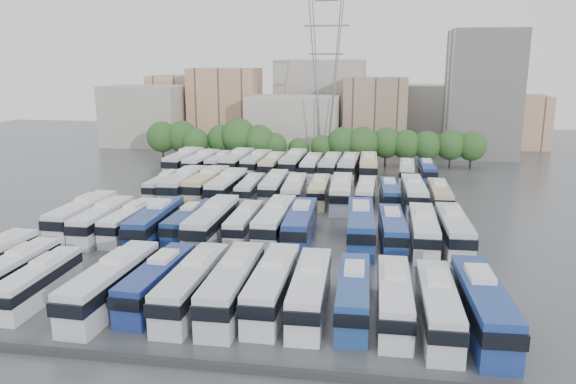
% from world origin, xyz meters
% --- Properties ---
extents(ground, '(220.00, 220.00, 0.00)m').
position_xyz_m(ground, '(0.00, 0.00, 0.00)').
color(ground, '#424447').
rests_on(ground, ground).
extents(parapet, '(56.00, 0.50, 0.50)m').
position_xyz_m(parapet, '(0.00, -33.00, 0.25)').
color(parapet, '#2D2D30').
rests_on(parapet, ground).
extents(tree_line, '(66.26, 7.77, 8.83)m').
position_xyz_m(tree_line, '(-1.83, 42.13, 4.52)').
color(tree_line, black).
rests_on(tree_line, ground).
extents(city_buildings, '(102.00, 35.00, 20.00)m').
position_xyz_m(city_buildings, '(-7.46, 71.86, 7.87)').
color(city_buildings, '#9E998E').
rests_on(city_buildings, ground).
extents(apartment_tower, '(14.00, 14.00, 26.00)m').
position_xyz_m(apartment_tower, '(34.00, 58.00, 13.00)').
color(apartment_tower, silver).
rests_on(apartment_tower, ground).
extents(electricity_pylon, '(9.00, 6.91, 33.83)m').
position_xyz_m(electricity_pylon, '(2.00, 50.00, 18.66)').
color(electricity_pylon, slate).
rests_on(electricity_pylon, ground).
extents(bus_r0_s1, '(2.47, 11.16, 3.50)m').
position_xyz_m(bus_r0_s1, '(-18.30, -22.92, 1.72)').
color(bus_r0_s1, silver).
rests_on(bus_r0_s1, ground).
extents(bus_r0_s2, '(2.50, 10.82, 3.38)m').
position_xyz_m(bus_r0_s2, '(-14.86, -24.69, 1.66)').
color(bus_r0_s2, silver).
rests_on(bus_r0_s2, ground).
extents(bus_r0_s4, '(3.35, 13.08, 4.07)m').
position_xyz_m(bus_r0_s4, '(-8.20, -24.82, 2.00)').
color(bus_r0_s4, silver).
rests_on(bus_r0_s4, ground).
extents(bus_r0_s5, '(3.06, 11.88, 3.70)m').
position_xyz_m(bus_r0_s5, '(-4.82, -23.29, 1.82)').
color(bus_r0_s5, navy).
rests_on(bus_r0_s5, ground).
extents(bus_r0_s6, '(2.94, 12.63, 3.95)m').
position_xyz_m(bus_r0_s6, '(-1.55, -23.88, 1.94)').
color(bus_r0_s6, silver).
rests_on(bus_r0_s6, ground).
extents(bus_r0_s7, '(2.98, 13.05, 4.09)m').
position_xyz_m(bus_r0_s7, '(1.77, -23.63, 2.01)').
color(bus_r0_s7, silver).
rests_on(bus_r0_s7, ground).
extents(bus_r0_s8, '(2.78, 12.63, 3.96)m').
position_xyz_m(bus_r0_s8, '(4.97, -22.97, 1.94)').
color(bus_r0_s8, silver).
rests_on(bus_r0_s8, ground).
extents(bus_r0_s9, '(2.96, 12.32, 3.85)m').
position_xyz_m(bus_r0_s9, '(8.13, -23.34, 1.89)').
color(bus_r0_s9, silver).
rests_on(bus_r0_s9, ground).
extents(bus_r0_s10, '(2.77, 11.68, 3.65)m').
position_xyz_m(bus_r0_s10, '(11.59, -23.27, 1.79)').
color(bus_r0_s10, navy).
rests_on(bus_r0_s10, ground).
extents(bus_r0_s11, '(2.70, 11.85, 3.71)m').
position_xyz_m(bus_r0_s11, '(14.79, -23.67, 1.82)').
color(bus_r0_s11, silver).
rests_on(bus_r0_s11, ground).
extents(bus_r0_s12, '(2.76, 12.13, 3.80)m').
position_xyz_m(bus_r0_s12, '(18.01, -24.67, 1.87)').
color(bus_r0_s12, silver).
rests_on(bus_r0_s12, ground).
extents(bus_r0_s13, '(3.40, 13.35, 4.16)m').
position_xyz_m(bus_r0_s13, '(21.28, -24.41, 2.04)').
color(bus_r0_s13, navy).
rests_on(bus_r0_s13, ground).
extents(bus_r1_s0, '(2.92, 12.83, 4.02)m').
position_xyz_m(bus_r1_s0, '(-21.32, -5.73, 1.97)').
color(bus_r1_s0, silver).
rests_on(bus_r1_s0, ground).
extents(bus_r1_s1, '(2.78, 12.10, 3.79)m').
position_xyz_m(bus_r1_s1, '(-18.16, -6.96, 1.86)').
color(bus_r1_s1, silver).
rests_on(bus_r1_s1, ground).
extents(bus_r1_s2, '(2.82, 11.42, 3.56)m').
position_xyz_m(bus_r1_s2, '(-15.02, -6.46, 1.75)').
color(bus_r1_s2, silver).
rests_on(bus_r1_s2, ground).
extents(bus_r1_s3, '(3.06, 12.80, 4.00)m').
position_xyz_m(bus_r1_s3, '(-11.59, -7.24, 1.96)').
color(bus_r1_s3, navy).
rests_on(bus_r1_s3, ground).
extents(bus_r1_s4, '(2.54, 11.15, 3.49)m').
position_xyz_m(bus_r1_s4, '(-8.31, -5.86, 1.71)').
color(bus_r1_s4, navy).
rests_on(bus_r1_s4, ground).
extents(bus_r1_s5, '(3.02, 13.48, 4.22)m').
position_xyz_m(bus_r1_s5, '(-5.09, -6.55, 2.07)').
color(bus_r1_s5, silver).
rests_on(bus_r1_s5, ground).
extents(bus_r1_s6, '(2.53, 11.14, 3.49)m').
position_xyz_m(bus_r1_s6, '(-1.76, -5.05, 1.71)').
color(bus_r1_s6, silver).
rests_on(bus_r1_s6, ground).
extents(bus_r1_s7, '(3.00, 13.16, 4.12)m').
position_xyz_m(bus_r1_s7, '(1.80, -4.93, 2.02)').
color(bus_r1_s7, white).
rests_on(bus_r1_s7, ground).
extents(bus_r1_s8, '(3.11, 12.80, 3.99)m').
position_xyz_m(bus_r1_s8, '(4.76, -5.23, 1.96)').
color(bus_r1_s8, navy).
rests_on(bus_r1_s8, ground).
extents(bus_r1_s10, '(3.50, 13.51, 4.20)m').
position_xyz_m(bus_r1_s10, '(11.48, -5.07, 2.06)').
color(bus_r1_s10, navy).
rests_on(bus_r1_s10, ground).
extents(bus_r1_s11, '(3.18, 11.92, 3.70)m').
position_xyz_m(bus_r1_s11, '(14.95, -5.24, 1.82)').
color(bus_r1_s11, navy).
rests_on(bus_r1_s11, ground).
extents(bus_r1_s12, '(2.83, 12.58, 3.94)m').
position_xyz_m(bus_r1_s12, '(18.26, -5.39, 1.94)').
color(bus_r1_s12, silver).
rests_on(bus_r1_s12, ground).
extents(bus_r1_s13, '(3.06, 12.80, 4.00)m').
position_xyz_m(bus_r1_s13, '(21.48, -4.97, 1.96)').
color(bus_r1_s13, silver).
rests_on(bus_r1_s13, ground).
extents(bus_r2_s1, '(2.59, 11.44, 3.58)m').
position_xyz_m(bus_r2_s1, '(-18.03, 12.12, 1.76)').
color(bus_r2_s1, silver).
rests_on(bus_r2_s1, ground).
extents(bus_r2_s2, '(3.00, 13.68, 4.29)m').
position_xyz_m(bus_r2_s2, '(-14.86, 11.60, 2.11)').
color(bus_r2_s2, silver).
rests_on(bus_r2_s2, ground).
extents(bus_r2_s3, '(3.46, 13.58, 4.23)m').
position_xyz_m(bus_r2_s3, '(-11.62, 12.47, 2.08)').
color(bus_r2_s3, beige).
rests_on(bus_r2_s3, ground).
extents(bus_r2_s4, '(3.12, 13.17, 4.11)m').
position_xyz_m(bus_r2_s4, '(-8.35, 11.58, 2.02)').
color(bus_r2_s4, silver).
rests_on(bus_r2_s4, ground).
extents(bus_r2_s5, '(2.53, 11.00, 3.44)m').
position_xyz_m(bus_r2_s5, '(-5.05, 12.20, 1.69)').
color(bus_r2_s5, silver).
rests_on(bus_r2_s5, ground).
extents(bus_r2_s6, '(2.98, 12.31, 3.84)m').
position_xyz_m(bus_r2_s6, '(-1.71, 13.12, 1.89)').
color(bus_r2_s6, silver).
rests_on(bus_r2_s6, ground).
extents(bus_r2_s7, '(3.26, 12.20, 3.79)m').
position_xyz_m(bus_r2_s7, '(1.59, 11.20, 1.86)').
color(bus_r2_s7, silver).
rests_on(bus_r2_s7, ground).
extents(bus_r2_s8, '(2.70, 11.33, 3.54)m').
position_xyz_m(bus_r2_s8, '(4.99, 12.50, 1.74)').
color(bus_r2_s8, beige).
rests_on(bus_r2_s8, ground).
extents(bus_r2_s9, '(3.21, 12.95, 4.04)m').
position_xyz_m(bus_r2_s9, '(8.22, 11.08, 1.98)').
color(bus_r2_s9, silver).
rests_on(bus_r2_s9, ground).
extents(bus_r2_s10, '(2.63, 11.20, 3.50)m').
position_xyz_m(bus_r2_s10, '(11.61, 12.24, 1.72)').
color(bus_r2_s10, silver).
rests_on(bus_r2_s10, ground).
extents(bus_r2_s11, '(2.91, 11.09, 3.45)m').
position_xyz_m(bus_r2_s11, '(14.89, 12.47, 1.69)').
color(bus_r2_s11, navy).
rests_on(bus_r2_s11, ground).
extents(bus_r2_s12, '(3.24, 12.87, 4.01)m').
position_xyz_m(bus_r2_s12, '(18.15, 11.77, 1.97)').
color(bus_r2_s12, silver).
rests_on(bus_r2_s12, ground).
extents(bus_r2_s13, '(2.58, 11.72, 3.67)m').
position_xyz_m(bus_r2_s13, '(21.58, 11.35, 1.80)').
color(bus_r2_s13, tan).
rests_on(bus_r2_s13, ground).
extents(bus_r3_s0, '(3.40, 13.66, 4.26)m').
position_xyz_m(bus_r3_s0, '(-21.41, 30.14, 2.09)').
color(bus_r3_s0, silver).
rests_on(bus_r3_s0, ground).
extents(bus_r3_s1, '(3.40, 12.86, 4.00)m').
position_xyz_m(bus_r3_s1, '(-18.03, 29.98, 1.96)').
color(bus_r3_s1, white).
rests_on(bus_r3_s1, ground).
extents(bus_r3_s2, '(3.07, 11.94, 3.71)m').
position_xyz_m(bus_r3_s2, '(-14.73, 31.04, 1.82)').
color(bus_r3_s2, silver).
rests_on(bus_r3_s2, ground).
extents(bus_r3_s3, '(3.45, 13.73, 4.28)m').
position_xyz_m(bus_r3_s3, '(-11.68, 30.71, 2.10)').
color(bus_r3_s3, silver).
rests_on(bus_r3_s3, ground).
extents(bus_r3_s4, '(3.27, 12.85, 4.00)m').
position_xyz_m(bus_r3_s4, '(-8.25, 31.14, 1.96)').
color(bus_r3_s4, silver).
rests_on(bus_r3_s4, ground).
extents(bus_r3_s5, '(2.85, 12.50, 3.91)m').
position_xyz_m(bus_r3_s5, '(-5.09, 29.64, 1.92)').
color(bus_r3_s5, beige).
rests_on(bus_r3_s5, ground).
extents(bus_r3_s6, '(3.23, 13.67, 4.27)m').
position_xyz_m(bus_r3_s6, '(-1.61, 31.25, 2.10)').
color(bus_r3_s6, silver).
rests_on(bus_r3_s6, ground).
extents(bus_r3_s7, '(2.72, 12.26, 3.84)m').
position_xyz_m(bus_r3_s7, '(1.71, 30.08, 1.89)').
color(bus_r3_s7, white).
rests_on(bus_r3_s7, ground).
extents(bus_r3_s8, '(3.19, 12.99, 4.05)m').
position_xyz_m(bus_r3_s8, '(5.03, 29.96, 1.99)').
color(bus_r3_s8, silver).
rests_on(bus_r3_s8, ground).
extents(bus_r3_s9, '(3.28, 13.09, 4.08)m').
position_xyz_m(bus_r3_s9, '(8.21, 30.11, 2.00)').
color(bus_r3_s9, silver).
rests_on(bus_r3_s9, ground).
extents(bus_r3_s10, '(3.20, 13.48, 4.21)m').
position_xyz_m(bus_r3_s10, '(11.54, 30.21, 2.07)').
color(bus_r3_s10, beige).
rests_on(bus_r3_s10, ground).
extents(bus_r3_s12, '(2.90, 11.21, 3.49)m').
position_xyz_m(bus_r3_s12, '(17.95, 29.20, 1.71)').
color(bus_r3_s12, silver).
rests_on(bus_r3_s12, ground).
extents(bus_r3_s13, '(2.54, 11.01, 3.45)m').
position_xyz_m(bus_r3_s13, '(21.34, 29.99, 1.69)').
color(bus_r3_s13, navy).
rests_on(bus_r3_s13, ground).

